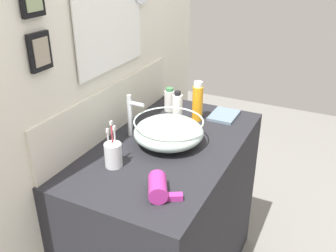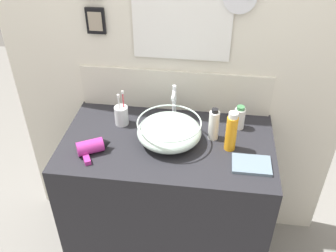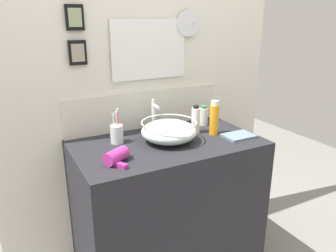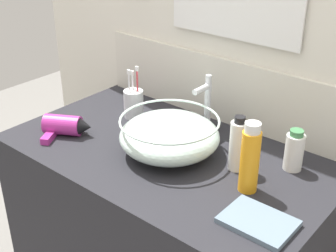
{
  "view_description": "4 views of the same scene",
  "coord_description": "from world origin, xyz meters",
  "views": [
    {
      "loc": [
        -1.43,
        -0.71,
        1.82
      ],
      "look_at": [
        0.0,
        0.0,
        1.04
      ],
      "focal_mm": 40.0,
      "sensor_mm": 36.0,
      "label": 1
    },
    {
      "loc": [
        0.21,
        -1.55,
        2.17
      ],
      "look_at": [
        0.0,
        0.0,
        1.04
      ],
      "focal_mm": 40.0,
      "sensor_mm": 36.0,
      "label": 2
    },
    {
      "loc": [
        -0.87,
        -1.65,
        1.65
      ],
      "look_at": [
        0.0,
        0.0,
        1.04
      ],
      "focal_mm": 35.0,
      "sensor_mm": 36.0,
      "label": 3
    },
    {
      "loc": [
        0.89,
        -1.06,
        1.75
      ],
      "look_at": [
        0.0,
        0.0,
        1.04
      ],
      "focal_mm": 50.0,
      "sensor_mm": 36.0,
      "label": 4
    }
  ],
  "objects": [
    {
      "name": "lotion_bottle",
      "position": [
        0.33,
        -0.02,
        1.04
      ],
      "size": [
        0.06,
        0.06,
        0.22
      ],
      "color": "orange",
      "rests_on": "vanity_counter"
    },
    {
      "name": "shampoo_bottle",
      "position": [
        0.38,
        0.18,
        1.0
      ],
      "size": [
        0.06,
        0.06,
        0.14
      ],
      "color": "white",
      "rests_on": "vanity_counter"
    },
    {
      "name": "faucet",
      "position": [
        0.01,
        0.21,
        1.06
      ],
      "size": [
        0.02,
        0.09,
        0.22
      ],
      "color": "silver",
      "rests_on": "vanity_counter"
    },
    {
      "name": "glass_bowl_sink",
      "position": [
        0.01,
        -0.0,
        1.0
      ],
      "size": [
        0.34,
        0.34,
        0.13
      ],
      "color": "silver",
      "rests_on": "vanity_counter"
    },
    {
      "name": "soap_dispenser",
      "position": [
        0.24,
        0.06,
        1.02
      ],
      "size": [
        0.05,
        0.05,
        0.19
      ],
      "color": "white",
      "rests_on": "vanity_counter"
    },
    {
      "name": "hand_towel",
      "position": [
        0.43,
        -0.14,
        0.95
      ],
      "size": [
        0.19,
        0.14,
        0.02
      ],
      "primitive_type": "cube",
      "color": "slate",
      "rests_on": "vanity_counter"
    },
    {
      "name": "hair_drier",
      "position": [
        -0.36,
        -0.14,
        0.97
      ],
      "size": [
        0.19,
        0.19,
        0.07
      ],
      "color": "#B22D8C",
      "rests_on": "vanity_counter"
    },
    {
      "name": "ground_plane",
      "position": [
        0.0,
        0.0,
        0.0
      ],
      "size": [
        6.0,
        6.0,
        0.0
      ],
      "primitive_type": "plane",
      "color": "gray"
    },
    {
      "name": "vanity_counter",
      "position": [
        0.0,
        0.0,
        0.47
      ],
      "size": [
        1.13,
        0.65,
        0.94
      ],
      "primitive_type": "cube",
      "color": "#232328",
      "rests_on": "ground"
    },
    {
      "name": "toothbrush_cup",
      "position": [
        -0.28,
        0.13,
        0.99
      ],
      "size": [
        0.08,
        0.08,
        0.21
      ],
      "color": "silver",
      "rests_on": "vanity_counter"
    },
    {
      "name": "back_panel",
      "position": [
        -0.0,
        0.35,
        1.25
      ],
      "size": [
        1.98,
        0.1,
        2.51
      ],
      "color": "silver",
      "rests_on": "ground"
    }
  ]
}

